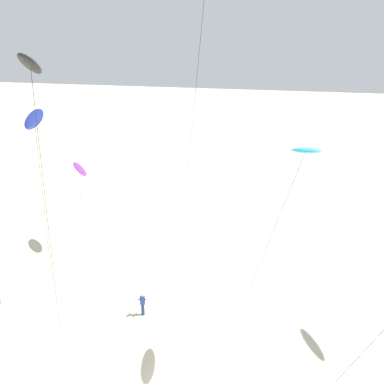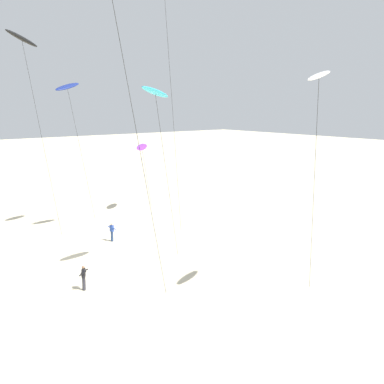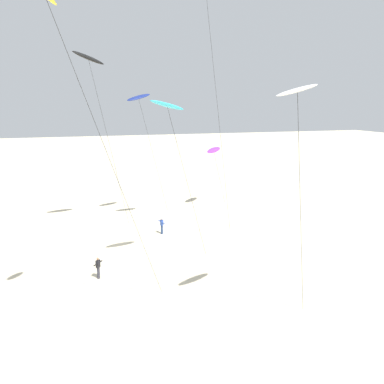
{
  "view_description": "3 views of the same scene",
  "coord_description": "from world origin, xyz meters",
  "views": [
    {
      "loc": [
        5.23,
        -18.08,
        18.18
      ],
      "look_at": [
        -0.89,
        6.58,
        8.62
      ],
      "focal_mm": 39.66,
      "sensor_mm": 36.0,
      "label": 1
    },
    {
      "loc": [
        33.2,
        -15.32,
        12.1
      ],
      "look_at": [
        3.16,
        8.14,
        5.05
      ],
      "focal_mm": 45.8,
      "sensor_mm": 36.0,
      "label": 2
    },
    {
      "loc": [
        34.35,
        -4.15,
        12.91
      ],
      "look_at": [
        2.06,
        6.01,
        5.47
      ],
      "focal_mm": 38.17,
      "sensor_mm": 36.0,
      "label": 3
    }
  ],
  "objects": [
    {
      "name": "kite_black",
      "position": [
        -6.04,
        -1.43,
        16.84
      ],
      "size": [
        3.89,
        5.24,
        17.72
      ],
      "color": "black",
      "rests_on": "ground"
    },
    {
      "name": "kite_flyer_nearest",
      "position": [
        -3.9,
        4.72,
        0.89
      ],
      "size": [
        0.64,
        0.62,
        1.67
      ],
      "color": "navy",
      "rests_on": "ground"
    },
    {
      "name": "ground_plane",
      "position": [
        0.0,
        0.0,
        0.0
      ],
      "size": [
        260.0,
        260.0,
        0.0
      ],
      "primitive_type": "plane",
      "color": "beige"
    },
    {
      "name": "kite_navy",
      "position": [
        -9.79,
        3.81,
        13.36
      ],
      "size": [
        3.7,
        5.18,
        14.03
      ],
      "color": "navy",
      "rests_on": "ground"
    },
    {
      "name": "kite_cyan",
      "position": [
        5.77,
        3.03,
        12.66
      ],
      "size": [
        4.16,
        5.63,
        13.2
      ],
      "color": "#33BFE0",
      "rests_on": "ground"
    },
    {
      "name": "kite_purple",
      "position": [
        -12.57,
        13.43,
        7.18
      ],
      "size": [
        3.14,
        3.74,
        7.68
      ],
      "color": "purple",
      "rests_on": "ground"
    }
  ]
}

